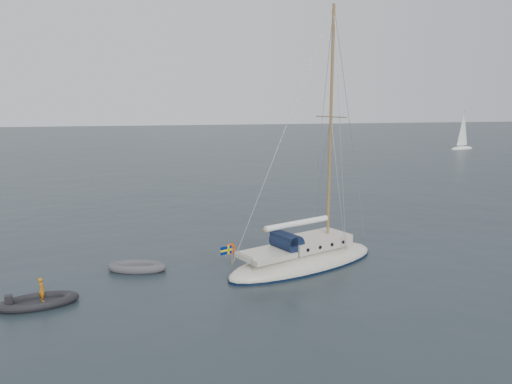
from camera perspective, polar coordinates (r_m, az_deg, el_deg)
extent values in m
plane|color=black|center=(26.50, 0.89, -9.23)|extent=(300.00, 300.00, 0.00)
ellipsoid|color=white|center=(27.67, 5.50, -8.06)|extent=(9.65, 3.00, 1.61)
cube|color=beige|center=(27.56, 7.04, -5.76)|extent=(3.86, 2.04, 0.59)
cube|color=white|center=(26.75, 0.24, -6.57)|extent=(2.57, 2.04, 0.27)
cylinder|color=#111B34|center=(26.92, 3.04, -5.44)|extent=(1.03, 1.77, 1.03)
cube|color=#111B34|center=(26.81, 2.60, -5.02)|extent=(0.48, 1.77, 0.43)
cylinder|color=olive|center=(26.83, 9.30, 7.06)|extent=(0.16, 0.16, 12.86)
cylinder|color=olive|center=(26.80, 9.34, 8.43)|extent=(0.05, 2.36, 0.05)
cylinder|color=olive|center=(26.88, 4.50, -3.60)|extent=(4.50, 0.11, 0.11)
cylinder|color=white|center=(26.87, 4.50, -3.49)|extent=(4.19, 0.30, 0.30)
cylinder|color=#9C9CA4|center=(26.32, -3.43, -5.83)|extent=(0.04, 2.36, 0.04)
torus|color=#F83F00|center=(26.93, -3.75, -5.45)|extent=(0.58, 0.11, 0.58)
cylinder|color=olive|center=(26.30, -4.24, -6.09)|extent=(0.03, 0.03, 0.96)
cube|color=#00185B|center=(26.17, -4.95, -5.45)|extent=(0.64, 0.02, 0.41)
cube|color=#FFD101|center=(26.17, -4.95, -5.45)|extent=(0.66, 0.03, 0.10)
cube|color=#FFD101|center=(26.19, -4.70, -5.44)|extent=(0.10, 0.03, 0.43)
cylinder|color=black|center=(28.10, 3.66, -5.37)|extent=(0.19, 0.06, 0.19)
cylinder|color=black|center=(26.21, 4.87, -6.58)|extent=(0.19, 0.06, 0.19)
cylinder|color=black|center=(28.34, 5.34, -5.26)|extent=(0.19, 0.06, 0.19)
cylinder|color=black|center=(26.46, 6.66, -6.45)|extent=(0.19, 0.06, 0.19)
cylinder|color=black|center=(28.60, 6.98, -5.15)|extent=(0.19, 0.06, 0.19)
cylinder|color=black|center=(26.74, 8.41, -6.31)|extent=(0.19, 0.06, 0.19)
cylinder|color=black|center=(28.88, 8.60, -5.03)|extent=(0.19, 0.06, 0.19)
cylinder|color=black|center=(27.04, 10.13, -6.17)|extent=(0.19, 0.06, 0.19)
cube|color=#4C4C51|center=(27.53, -13.43, -8.46)|extent=(1.91, 0.79, 0.11)
cube|color=black|center=(24.52, -23.61, -11.53)|extent=(2.13, 0.89, 0.11)
cube|color=black|center=(24.69, -26.32, -10.91)|extent=(0.31, 0.31, 0.53)
imported|color=#BE6810|center=(24.28, -23.29, -10.25)|extent=(0.36, 0.46, 1.10)
ellipsoid|color=white|center=(98.07, 22.46, 4.59)|extent=(5.52, 1.84, 0.92)
cylinder|color=#9C9CA4|center=(97.80, 22.61, 6.71)|extent=(0.09, 0.09, 6.44)
cone|color=white|center=(97.78, 22.59, 6.71)|extent=(2.94, 2.94, 5.98)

